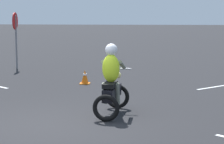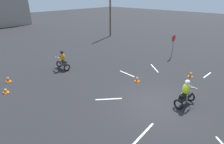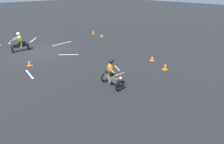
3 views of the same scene
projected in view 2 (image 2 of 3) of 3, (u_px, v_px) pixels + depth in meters
ground_plane at (155, 104)px, 10.47m from camera, size 120.00×120.00×0.00m
motorcycle_rider_foreground at (185, 94)px, 10.08m from camera, size 1.55×0.82×1.66m
motorcycle_rider_background at (63, 61)px, 15.02m from camera, size 0.73×1.53×1.66m
stop_sign at (173, 41)px, 17.54m from camera, size 0.70×0.08×2.30m
traffic_cone_near_left at (6, 90)px, 11.56m from camera, size 0.32×0.32×0.36m
traffic_cone_mid_center at (8, 79)px, 12.98m from camera, size 0.32×0.32×0.47m
traffic_cone_mid_left at (137, 79)px, 13.06m from camera, size 0.32×0.32×0.42m
traffic_cone_far_right at (191, 74)px, 13.79m from camera, size 0.32×0.32×0.46m
lane_stripe_e at (207, 75)px, 14.14m from camera, size 1.44×0.21×0.01m
lane_stripe_ne at (154, 68)px, 15.45m from camera, size 1.24×1.48×0.01m
lane_stripe_n at (127, 74)px, 14.37m from camera, size 0.21×1.59×0.01m
lane_stripe_nw at (109, 99)px, 10.92m from camera, size 1.30×1.16×0.01m
lane_stripe_w at (142, 135)px, 8.13m from camera, size 2.13×0.20×0.01m
utility_pole_near at (110, 9)px, 25.52m from camera, size 0.24×0.24×8.01m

